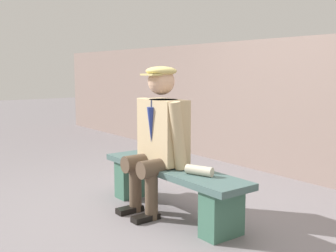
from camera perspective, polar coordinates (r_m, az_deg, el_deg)
ground_plane at (r=3.70m, az=0.44°, el=-12.00°), size 30.00×30.00×0.00m
bench at (r=3.62m, az=0.45°, el=-7.87°), size 1.63×0.38×0.42m
seated_man at (r=3.60m, az=-1.26°, el=-1.11°), size 0.62×0.52×1.28m
rolled_magazine at (r=3.30m, az=4.35°, el=-6.15°), size 0.24×0.15×0.08m
stadium_wall at (r=4.94m, az=18.74°, el=2.21°), size 12.00×0.24×1.62m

